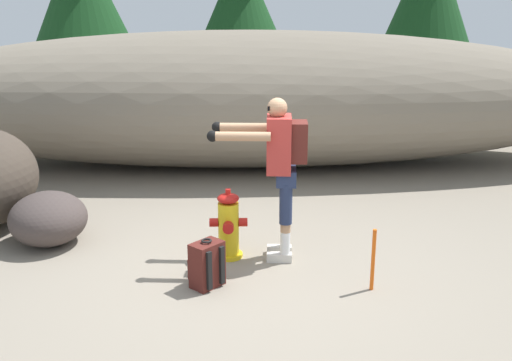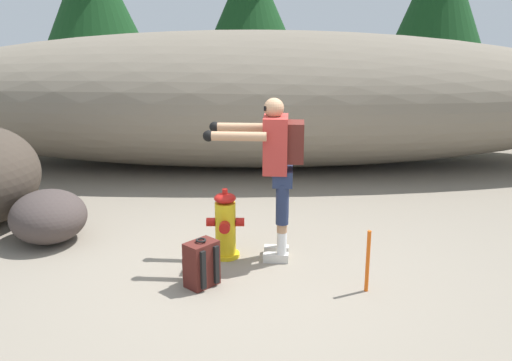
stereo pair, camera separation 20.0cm
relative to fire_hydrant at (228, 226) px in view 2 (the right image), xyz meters
The scene contains 7 objects.
ground_plane 0.57m from the fire_hydrant, 54.42° to the right, with size 56.00×56.00×0.04m, color gray.
dirt_embankment 3.95m from the fire_hydrant, 86.20° to the left, with size 12.41×3.20×2.18m, color #756B5B.
fire_hydrant is the anchor object (origin of this frame).
utility_worker 0.90m from the fire_hydrant, ahead, with size 1.00×0.58×1.69m.
spare_backpack 0.70m from the fire_hydrant, 106.57° to the right, with size 0.36×0.36×0.47m.
boulder_mid 2.05m from the fire_hydrant, 167.56° to the left, with size 0.92×0.85×0.58m, color #433936.
survey_stake 1.56m from the fire_hydrant, 30.24° to the right, with size 0.04×0.04×0.60m, color #E55914.
Camera 2 is at (0.06, -5.40, 2.56)m, focal length 41.40 mm.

